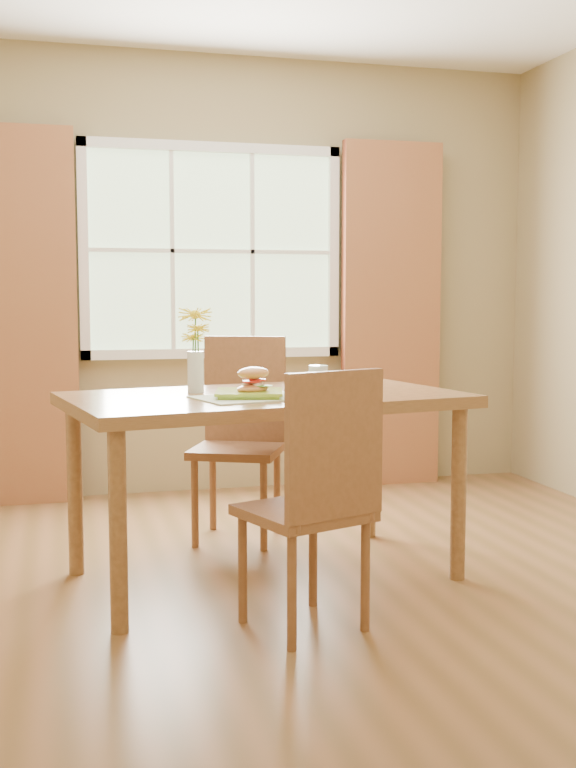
% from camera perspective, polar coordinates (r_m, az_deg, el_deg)
% --- Properties ---
extents(room, '(4.24, 3.84, 2.74)m').
position_cam_1_polar(room, '(3.80, 0.02, 7.50)').
color(room, brown).
rests_on(room, ground).
extents(window, '(1.62, 0.06, 1.32)m').
position_cam_1_polar(window, '(5.63, -4.83, 8.39)').
color(window, '#9FBC8E').
rests_on(window, room).
extents(curtain_left, '(0.65, 0.08, 2.20)m').
position_cam_1_polar(curtain_left, '(5.46, -16.65, 4.06)').
color(curtain_left, maroon).
rests_on(curtain_left, room).
extents(curtain_right, '(0.65, 0.08, 2.20)m').
position_cam_1_polar(curtain_right, '(5.85, 6.57, 4.35)').
color(curtain_right, maroon).
rests_on(curtain_right, room).
extents(dining_table, '(1.79, 1.21, 0.81)m').
position_cam_1_polar(dining_table, '(3.87, -1.48, -1.85)').
color(dining_table, brown).
rests_on(dining_table, room).
extents(chair_near, '(0.51, 0.51, 0.97)m').
position_cam_1_polar(chair_near, '(3.24, 1.84, -6.76)').
color(chair_near, brown).
rests_on(chair_near, room).
extents(chair_far, '(0.56, 0.56, 1.02)m').
position_cam_1_polar(chair_far, '(4.58, -3.02, -2.78)').
color(chair_far, brown).
rests_on(chair_far, room).
extents(placemat, '(0.52, 0.44, 0.01)m').
position_cam_1_polar(placemat, '(3.69, -2.25, -0.87)').
color(placemat, beige).
rests_on(placemat, dining_table).
extents(plate, '(0.33, 0.33, 0.01)m').
position_cam_1_polar(plate, '(3.71, -2.47, -0.69)').
color(plate, '#8FBA2E').
rests_on(plate, placemat).
extents(croissant_sandwich, '(0.18, 0.15, 0.11)m').
position_cam_1_polar(croissant_sandwich, '(3.69, -2.22, 0.22)').
color(croissant_sandwich, '#DC924B').
rests_on(croissant_sandwich, plate).
extents(water_glass, '(0.08, 0.08, 0.12)m').
position_cam_1_polar(water_glass, '(3.84, 1.93, 0.22)').
color(water_glass, silver).
rests_on(water_glass, dining_table).
extents(flower_vase, '(0.15, 0.15, 0.37)m').
position_cam_1_polar(flower_vase, '(3.92, -5.90, 2.70)').
color(flower_vase, silver).
rests_on(flower_vase, dining_table).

